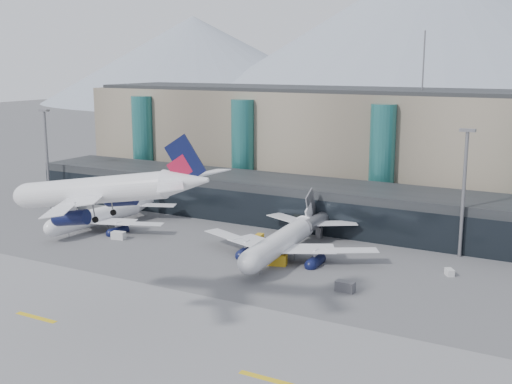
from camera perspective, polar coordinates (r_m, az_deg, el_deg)
ground at (r=103.10m, az=-4.96°, el=-10.32°), size 900.00×900.00×0.00m
runway_strip at (r=92.07m, az=-10.29°, el=-13.24°), size 400.00×40.00×0.04m
runway_markings at (r=92.06m, az=-10.29°, el=-13.23°), size 128.00×1.00×0.02m
concourse at (r=150.83m, az=7.27°, el=-1.30°), size 170.00×27.00×10.00m
terminal_main at (r=188.01m, az=3.91°, el=4.56°), size 130.00×30.00×31.00m
teal_towers at (r=169.65m, az=4.68°, el=3.30°), size 116.40×19.40×46.00m
lightmast_left at (r=184.04m, az=-18.11°, el=3.54°), size 3.00×1.20×25.60m
lightmast_mid at (r=131.59m, az=18.00°, el=0.52°), size 3.00×1.20×25.60m
hero_jet at (r=93.84m, az=-12.57°, el=0.79°), size 34.06×33.87×11.03m
jet_parked_left at (r=154.48m, az=-13.00°, el=-1.48°), size 34.67×34.26×11.21m
jet_parked_mid at (r=128.81m, az=2.81°, el=-3.54°), size 39.23×38.58×12.66m
veh_a at (r=143.95m, az=-12.13°, el=-3.80°), size 3.24×2.22×1.67m
veh_b at (r=139.95m, az=0.29°, el=-4.04°), size 1.75×2.53×1.36m
veh_c at (r=110.76m, az=7.93°, el=-8.31°), size 3.31×1.85×1.80m
veh_f at (r=175.70m, az=-15.92°, el=-1.14°), size 3.65×4.05×2.02m
veh_g at (r=122.78m, az=16.82°, el=-6.84°), size 2.17×2.44×1.23m
veh_h at (r=123.36m, az=1.85°, el=-6.02°), size 4.30×3.01×2.15m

